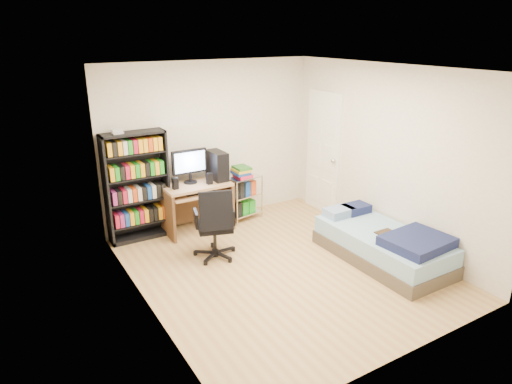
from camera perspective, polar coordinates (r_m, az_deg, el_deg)
room at (r=5.51m, az=3.43°, el=2.04°), size 3.58×4.08×2.58m
media_shelf at (r=6.73m, az=-14.67°, el=0.80°), size 0.89×0.30×1.65m
computer_desk at (r=6.94m, az=-6.86°, el=0.70°), size 1.00×0.58×1.25m
office_chair at (r=6.13m, az=-5.12°, el=-5.48°), size 0.75×0.75×1.00m
wire_cart at (r=7.30m, az=-1.71°, el=0.94°), size 0.60×0.48×0.88m
bed at (r=6.31m, az=15.67°, el=-6.33°), size 0.91×1.83×0.52m
door at (r=7.61m, az=8.42°, el=4.86°), size 0.12×0.80×2.00m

